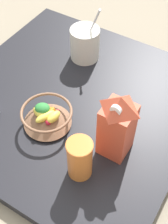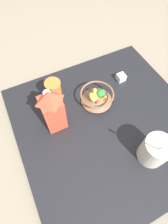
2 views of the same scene
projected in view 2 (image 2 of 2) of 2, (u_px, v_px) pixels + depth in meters
The scene contains 7 objects.
ground_plane at pixel (107, 127), 0.94m from camera, with size 6.00×6.00×0.00m, color gray.
countertop at pixel (107, 125), 0.92m from camera, with size 0.91×0.91×0.04m.
fruit_bowl at pixel (97, 96), 0.94m from camera, with size 0.18×0.18×0.08m.
milk_carton at pixel (53, 110), 0.79m from camera, with size 0.09×0.09×0.25m.
yogurt_tub at pixel (155, 150), 0.75m from camera, with size 0.12×0.12×0.24m.
drinking_cup at pixel (54, 92), 0.91m from camera, with size 0.08×0.08×0.15m.
spice_jar at pixel (121, 78), 1.04m from camera, with size 0.05×0.05×0.04m.
Camera 2 is at (0.29, 0.32, 0.85)m, focal length 28.00 mm.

